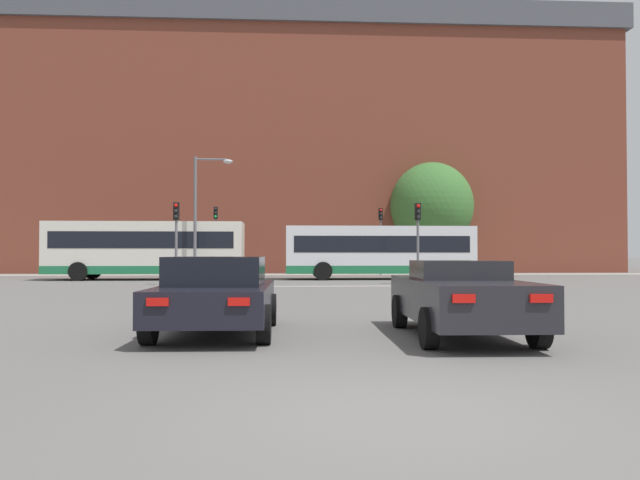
{
  "coord_description": "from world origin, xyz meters",
  "views": [
    {
      "loc": [
        -1.02,
        -5.58,
        1.45
      ],
      "look_at": [
        0.87,
        26.63,
        2.15
      ],
      "focal_mm": 35.0,
      "sensor_mm": 36.0,
      "label": 1
    }
  ],
  "objects_px": {
    "car_roadster_right": "(460,297)",
    "bus_crossing_trailing": "(147,249)",
    "traffic_light_near_left": "(176,229)",
    "traffic_light_far_left": "(216,230)",
    "traffic_light_near_right": "(418,229)",
    "car_saloon_left": "(217,294)",
    "traffic_light_far_right": "(381,230)",
    "street_lamp_junction": "(202,204)",
    "bus_crossing_lead": "(379,251)",
    "pedestrian_waiting": "(191,261)"
  },
  "relations": [
    {
      "from": "bus_crossing_trailing",
      "to": "street_lamp_junction",
      "type": "bearing_deg",
      "value": -118.83
    },
    {
      "from": "bus_crossing_trailing",
      "to": "pedestrian_waiting",
      "type": "distance_m",
      "value": 7.89
    },
    {
      "from": "bus_crossing_lead",
      "to": "pedestrian_waiting",
      "type": "distance_m",
      "value": 14.0
    },
    {
      "from": "car_roadster_right",
      "to": "traffic_light_far_left",
      "type": "height_order",
      "value": "traffic_light_far_left"
    },
    {
      "from": "car_saloon_left",
      "to": "bus_crossing_lead",
      "type": "height_order",
      "value": "bus_crossing_lead"
    },
    {
      "from": "traffic_light_near_left",
      "to": "street_lamp_junction",
      "type": "distance_m",
      "value": 4.61
    },
    {
      "from": "traffic_light_far_left",
      "to": "street_lamp_junction",
      "type": "distance_m",
      "value": 9.06
    },
    {
      "from": "traffic_light_near_right",
      "to": "traffic_light_far_left",
      "type": "distance_m",
      "value": 17.16
    },
    {
      "from": "car_saloon_left",
      "to": "street_lamp_junction",
      "type": "relative_size",
      "value": 0.66
    },
    {
      "from": "bus_crossing_lead",
      "to": "car_roadster_right",
      "type": "bearing_deg",
      "value": 174.55
    },
    {
      "from": "bus_crossing_trailing",
      "to": "car_saloon_left",
      "type": "bearing_deg",
      "value": -164.9
    },
    {
      "from": "bus_crossing_trailing",
      "to": "traffic_light_near_right",
      "type": "relative_size",
      "value": 2.79
    },
    {
      "from": "bus_crossing_trailing",
      "to": "traffic_light_near_left",
      "type": "bearing_deg",
      "value": -156.55
    },
    {
      "from": "traffic_light_near_right",
      "to": "bus_crossing_trailing",
      "type": "bearing_deg",
      "value": 156.08
    },
    {
      "from": "bus_crossing_trailing",
      "to": "traffic_light_near_right",
      "type": "bearing_deg",
      "value": -113.92
    },
    {
      "from": "street_lamp_junction",
      "to": "traffic_light_far_right",
      "type": "bearing_deg",
      "value": 39.0
    },
    {
      "from": "car_saloon_left",
      "to": "traffic_light_far_right",
      "type": "relative_size",
      "value": 0.95
    },
    {
      "from": "traffic_light_near_right",
      "to": "street_lamp_junction",
      "type": "bearing_deg",
      "value": 157.68
    },
    {
      "from": "traffic_light_near_left",
      "to": "street_lamp_junction",
      "type": "xyz_separation_m",
      "value": [
        0.61,
        4.32,
        1.49
      ]
    },
    {
      "from": "bus_crossing_lead",
      "to": "traffic_light_far_right",
      "type": "bearing_deg",
      "value": -9.63
    },
    {
      "from": "bus_crossing_trailing",
      "to": "traffic_light_far_left",
      "type": "xyz_separation_m",
      "value": [
        2.99,
        7.21,
        1.35
      ]
    },
    {
      "from": "car_roadster_right",
      "to": "traffic_light_near_left",
      "type": "bearing_deg",
      "value": 115.18
    },
    {
      "from": "traffic_light_far_right",
      "to": "traffic_light_near_right",
      "type": "relative_size",
      "value": 1.19
    },
    {
      "from": "traffic_light_near_right",
      "to": "pedestrian_waiting",
      "type": "xyz_separation_m",
      "value": [
        -12.5,
        13.86,
        -1.61
      ]
    },
    {
      "from": "street_lamp_junction",
      "to": "car_roadster_right",
      "type": "bearing_deg",
      "value": -71.74
    },
    {
      "from": "street_lamp_junction",
      "to": "traffic_light_near_left",
      "type": "bearing_deg",
      "value": -97.99
    },
    {
      "from": "bus_crossing_trailing",
      "to": "street_lamp_junction",
      "type": "relative_size",
      "value": 1.62
    },
    {
      "from": "car_roadster_right",
      "to": "traffic_light_far_right",
      "type": "bearing_deg",
      "value": 84.88
    },
    {
      "from": "street_lamp_junction",
      "to": "bus_crossing_lead",
      "type": "bearing_deg",
      "value": 10.17
    },
    {
      "from": "bus_crossing_trailing",
      "to": "pedestrian_waiting",
      "type": "xyz_separation_m",
      "value": [
        1.3,
        7.74,
        -0.74
      ]
    },
    {
      "from": "traffic_light_far_right",
      "to": "traffic_light_near_right",
      "type": "xyz_separation_m",
      "value": [
        -0.31,
        -13.11,
        -0.44
      ]
    },
    {
      "from": "traffic_light_near_left",
      "to": "pedestrian_waiting",
      "type": "xyz_separation_m",
      "value": [
        -1.36,
        13.86,
        -1.6
      ]
    },
    {
      "from": "car_roadster_right",
      "to": "traffic_light_far_right",
      "type": "height_order",
      "value": "traffic_light_far_right"
    },
    {
      "from": "bus_crossing_lead",
      "to": "bus_crossing_trailing",
      "type": "height_order",
      "value": "bus_crossing_trailing"
    },
    {
      "from": "car_roadster_right",
      "to": "bus_crossing_lead",
      "type": "distance_m",
      "value": 24.15
    },
    {
      "from": "traffic_light_near_right",
      "to": "traffic_light_far_right",
      "type": "bearing_deg",
      "value": 88.65
    },
    {
      "from": "traffic_light_near_left",
      "to": "pedestrian_waiting",
      "type": "height_order",
      "value": "traffic_light_near_left"
    },
    {
      "from": "car_saloon_left",
      "to": "traffic_light_far_left",
      "type": "distance_m",
      "value": 30.97
    },
    {
      "from": "bus_crossing_lead",
      "to": "traffic_light_near_left",
      "type": "distance_m",
      "value": 11.95
    },
    {
      "from": "car_saloon_left",
      "to": "bus_crossing_trailing",
      "type": "xyz_separation_m",
      "value": [
        -6.34,
        23.49,
        0.99
      ]
    },
    {
      "from": "traffic_light_far_right",
      "to": "traffic_light_far_left",
      "type": "xyz_separation_m",
      "value": [
        -11.11,
        0.22,
        0.03
      ]
    },
    {
      "from": "pedestrian_waiting",
      "to": "bus_crossing_trailing",
      "type": "bearing_deg",
      "value": -176.19
    },
    {
      "from": "bus_crossing_lead",
      "to": "traffic_light_far_left",
      "type": "relative_size",
      "value": 2.29
    },
    {
      "from": "car_saloon_left",
      "to": "traffic_light_far_left",
      "type": "xyz_separation_m",
      "value": [
        -3.34,
        30.7,
        2.33
      ]
    },
    {
      "from": "traffic_light_near_left",
      "to": "traffic_light_far_right",
      "type": "bearing_deg",
      "value": 48.85
    },
    {
      "from": "traffic_light_near_left",
      "to": "traffic_light_far_left",
      "type": "height_order",
      "value": "traffic_light_far_left"
    },
    {
      "from": "bus_crossing_lead",
      "to": "bus_crossing_trailing",
      "type": "xyz_separation_m",
      "value": [
        -12.9,
        0.06,
        0.12
      ]
    },
    {
      "from": "traffic_light_far_right",
      "to": "traffic_light_near_left",
      "type": "xyz_separation_m",
      "value": [
        -11.45,
        -13.1,
        -0.45
      ]
    },
    {
      "from": "car_saloon_left",
      "to": "traffic_light_far_right",
      "type": "distance_m",
      "value": 31.54
    },
    {
      "from": "car_roadster_right",
      "to": "bus_crossing_trailing",
      "type": "distance_m",
      "value": 26.34
    }
  ]
}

